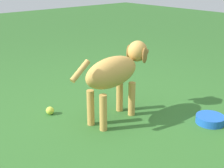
% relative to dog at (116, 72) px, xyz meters
% --- Properties ---
extents(ground, '(14.00, 14.00, 0.00)m').
position_rel_dog_xyz_m(ground, '(0.05, -0.25, -0.39)').
color(ground, '#2D6026').
extents(dog, '(0.27, 0.86, 0.59)m').
position_rel_dog_xyz_m(dog, '(0.00, 0.00, 0.00)').
color(dog, '#C69347').
rests_on(dog, ground).
extents(tennis_ball_0, '(0.07, 0.07, 0.07)m').
position_rel_dog_xyz_m(tennis_ball_0, '(-0.76, 0.45, -0.35)').
color(tennis_ball_0, '#C3D43F').
rests_on(tennis_ball_0, ground).
extents(tennis_ball_1, '(0.07, 0.07, 0.07)m').
position_rel_dog_xyz_m(tennis_ball_1, '(-0.40, -0.37, -0.35)').
color(tennis_ball_1, '#C6D540').
rests_on(tennis_ball_1, ground).
extents(water_bowl, '(0.22, 0.22, 0.06)m').
position_rel_dog_xyz_m(water_bowl, '(0.55, 0.48, -0.36)').
color(water_bowl, blue).
rests_on(water_bowl, ground).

